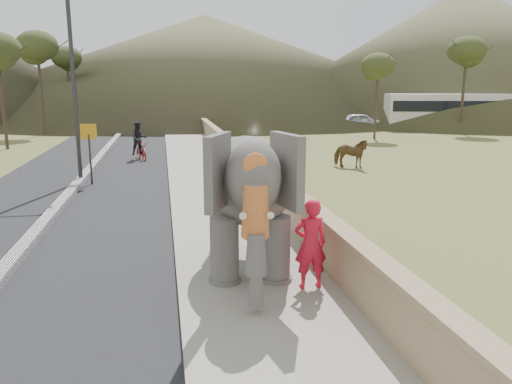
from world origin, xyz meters
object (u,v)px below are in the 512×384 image
Objects in this scene: elephant_and_man at (248,199)px; motorcyclist at (140,145)px; cow at (350,153)px; lamppost at (80,59)px.

motorcyclist is at bearing 99.62° from elephant_and_man.
cow is 0.83× the size of motorcyclist.
elephant_and_man is (-7.00, -12.34, 0.87)m from cow.
motorcyclist is (1.84, 5.96, -4.09)m from lamppost.
lamppost reaches higher than motorcyclist.
motorcyclist reaches higher than cow.
lamppost is 7.45m from motorcyclist.
motorcyclist is (-2.87, 16.92, -0.79)m from elephant_and_man.
lamppost reaches higher than cow.
elephant_and_man reaches higher than cow.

